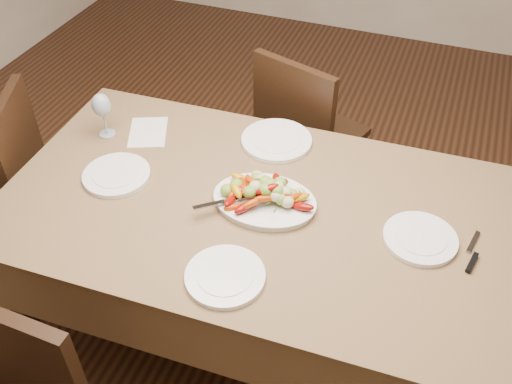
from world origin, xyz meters
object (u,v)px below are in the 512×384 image
Objects in this scene: dining_table at (256,273)px; serving_platter at (265,202)px; wine_glass at (103,114)px; plate_left at (117,175)px; plate_near at (225,276)px; plate_right at (420,239)px; plate_far at (277,141)px; chair_far at (313,134)px.

dining_table is 5.10× the size of serving_platter.
serving_platter is 1.76× the size of wine_glass.
plate_near is (0.57, -0.31, 0.00)m from plate_left.
plate_right is at bearing -6.59° from wine_glass.
plate_far is 0.73m from plate_near.
wine_glass is (-0.72, 0.18, 0.48)m from dining_table.
wine_glass reaches higher than chair_far.
plate_near is (-0.55, -0.38, 0.00)m from plate_right.
plate_left is 1.02× the size of plate_right.
chair_far reaches higher than plate_far.
plate_right is at bearing -28.85° from plate_far.
serving_platter is at bearing 5.32° from plate_left.
wine_glass is (-0.67, -0.20, 0.09)m from plate_far.
serving_platter is (0.03, 0.01, 0.39)m from dining_table.
plate_near is 0.92m from wine_glass.
plate_far is at bearing 96.40° from plate_near.
dining_table is 7.25× the size of plate_near.
chair_far is 0.90m from serving_platter.
plate_far and plate_near have the same top height.
plate_far is (0.49, 0.42, 0.00)m from plate_left.
serving_platter is 1.42× the size of plate_near.
chair_far reaches higher than plate_right.
plate_right and plate_near have the same top height.
plate_right is at bearing 1.95° from serving_platter.
plate_right is (1.12, 0.07, 0.00)m from plate_left.
plate_right is at bearing 3.68° from plate_left.
chair_far is at bearing 92.38° from plate_near.
dining_table is at bearing -81.97° from plate_far.
chair_far is at bearing 86.32° from plate_far.
dining_table is 0.89m from wine_glass.
plate_left is 1.24× the size of wine_glass.
serving_platter reaches higher than plate_left.
dining_table is 7.26× the size of plate_left.
wine_glass is (-0.75, 0.53, 0.09)m from plate_near.
plate_left is 0.65m from plate_near.
chair_far is 0.57m from plate_far.
plate_left is at bearing -174.68° from serving_platter.
plate_left is (-0.57, -0.05, -0.00)m from serving_platter.
chair_far is at bearing 93.38° from serving_platter.
dining_table is 0.52m from plate_near.
plate_far is at bearing 102.55° from serving_platter.
plate_right is 1.31m from wine_glass.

